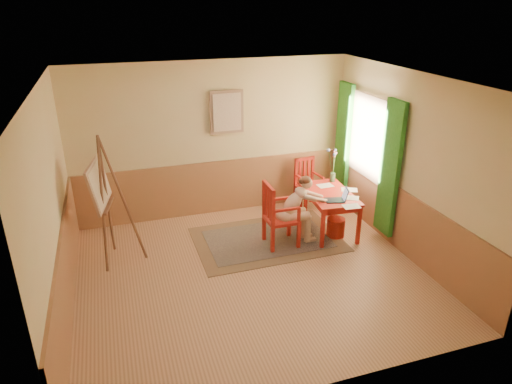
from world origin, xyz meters
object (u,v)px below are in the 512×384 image
object	(u,v)px
table	(329,198)
laptop	(338,198)
easel	(102,189)
chair_back	(308,184)
figure	(297,207)
chair_left	(278,215)

from	to	relation	value
table	laptop	bearing A→B (deg)	-92.70
table	laptop	xyz separation A→B (m)	(-0.02, -0.34, 0.13)
table	laptop	distance (m)	0.36
laptop	easel	bearing A→B (deg)	172.00
table	chair_back	size ratio (longest dim) A/B	1.31
easel	table	bearing A→B (deg)	-2.63
table	easel	bearing A→B (deg)	177.37
laptop	figure	bearing A→B (deg)	168.18
table	laptop	size ratio (longest dim) A/B	3.18
figure	easel	xyz separation A→B (m)	(-2.92, 0.37, 0.55)
chair_left	easel	size ratio (longest dim) A/B	0.54
table	figure	xyz separation A→B (m)	(-0.67, -0.20, 0.01)
chair_back	laptop	bearing A→B (deg)	-93.79
table	easel	size ratio (longest dim) A/B	0.63
chair_back	figure	size ratio (longest dim) A/B	0.83
laptop	easel	xyz separation A→B (m)	(-3.58, 0.50, 0.42)
figure	table	bearing A→B (deg)	16.55
figure	easel	distance (m)	3.00
chair_back	easel	world-z (taller)	easel
chair_back	easel	xyz separation A→B (m)	(-3.67, -0.87, 0.71)
figure	chair_back	bearing A→B (deg)	58.76
figure	chair_left	bearing A→B (deg)	179.78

